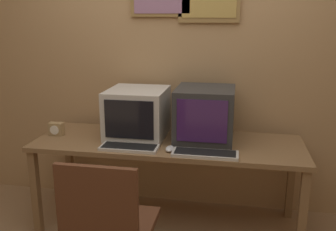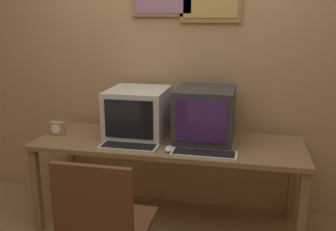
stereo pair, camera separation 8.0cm
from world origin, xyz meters
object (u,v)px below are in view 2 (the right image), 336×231
keyboard_main (129,147)px  mouse_near_keyboard (169,149)px  monitor_left (138,113)px  monitor_right (205,114)px  desk_clock (58,128)px  keyboard_side (204,154)px

keyboard_main → mouse_near_keyboard: size_ratio=3.86×
monitor_left → keyboard_main: monitor_left is taller
monitor_left → monitor_right: size_ratio=1.02×
monitor_left → desk_clock: bearing=-170.6°
monitor_right → mouse_near_keyboard: bearing=-125.6°
keyboard_main → monitor_left: bearing=93.9°
keyboard_main → monitor_right: bearing=32.1°
monitor_left → keyboard_main: bearing=-86.1°
monitor_left → mouse_near_keyboard: size_ratio=4.44×
keyboard_main → mouse_near_keyboard: 0.30m
monitor_left → keyboard_main: (0.02, -0.32, -0.18)m
monitor_left → keyboard_main: size_ratio=1.15×
monitor_right → desk_clock: 1.21m
keyboard_main → desk_clock: size_ratio=3.63×
keyboard_side → desk_clock: (-1.23, 0.24, 0.04)m
keyboard_side → keyboard_main: bearing=177.5°
keyboard_main → desk_clock: 0.71m
monitor_left → keyboard_main: 0.37m
mouse_near_keyboard → desk_clock: size_ratio=0.94×
monitor_left → monitor_right: (0.54, -0.00, 0.01)m
monitor_right → monitor_left: bearing=180.0°
monitor_left → keyboard_side: size_ratio=1.06×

